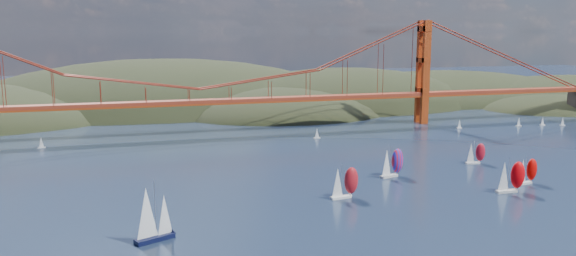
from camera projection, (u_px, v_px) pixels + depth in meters
The scene contains 14 objects.
headlands at pixel (248, 124), 379.82m from camera, with size 725.00×225.00×96.00m.
bridge at pixel (195, 68), 266.29m from camera, with size 552.00×12.00×55.00m.
sloop_navy at pixel (152, 215), 132.07m from camera, with size 10.22×7.92×14.90m.
racer_0 at pixel (344, 182), 166.89m from camera, with size 9.32×4.57×10.49m.
racer_1 at pixel (511, 176), 172.94m from camera, with size 9.50×3.88×10.91m.
racer_2 at pixel (527, 171), 182.83m from camera, with size 8.28×4.17×9.30m.
racer_3 at pixel (475, 153), 210.82m from camera, with size 7.68×3.23×8.75m.
racer_rwb at pixel (392, 162), 191.44m from camera, with size 9.72×5.73×10.89m.
distant_boat_3 at pixel (41, 143), 239.14m from camera, with size 3.00×2.00×4.70m.
distant_boat_4 at pixel (459, 124), 287.23m from camera, with size 3.00×2.00×4.70m.
distant_boat_5 at pixel (519, 122), 294.22m from camera, with size 3.00×2.00×4.70m.
distant_boat_6 at pixel (543, 121), 296.52m from camera, with size 3.00×2.00×4.70m.
distant_boat_7 at pixel (563, 121), 295.96m from camera, with size 3.00×2.00×4.70m.
distant_boat_8 at pixel (317, 133), 260.53m from camera, with size 3.00×2.00×4.70m.
Camera 1 is at (-35.13, -88.87, 49.17)m, focal length 35.00 mm.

